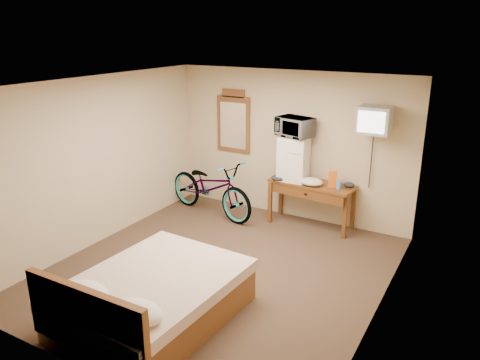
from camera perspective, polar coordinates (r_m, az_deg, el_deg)
The scene contains 13 objects.
room at distance 5.98m, azimuth -2.70°, elevation -0.40°, with size 4.60×4.64×2.50m.
desk at distance 7.67m, azimuth 8.62°, elevation -1.22°, with size 1.43×0.65×0.75m.
mini_fridge at distance 7.67m, azimuth 6.55°, elevation 2.64°, with size 0.48×0.47×0.73m.
microwave at distance 7.55m, azimuth 6.69°, elevation 6.45°, with size 0.57×0.38×0.31m, color white.
snack_bag at distance 7.47m, azimuth 11.22°, elevation 0.12°, with size 0.13×0.08×0.26m, color orange.
blue_cup at distance 7.42m, azimuth 11.97°, elevation -0.59°, with size 0.08×0.08×0.13m, color #3C86CE.
cloth_cream at distance 7.52m, azimuth 8.69°, elevation -0.21°, with size 0.38×0.29×0.12m, color silver.
cloth_dark_a at distance 7.68m, azimuth 4.74°, elevation 0.25°, with size 0.25×0.19×0.09m, color black.
cloth_dark_b at distance 7.55m, azimuth 13.17°, elevation -0.58°, with size 0.17×0.14×0.08m, color black.
crt_television at distance 7.12m, azimuth 16.10°, elevation 7.04°, with size 0.47×0.58×0.40m.
wall_mirror at distance 8.34m, azimuth -0.79°, elevation 7.09°, with size 0.65×0.04×1.11m.
bicycle at distance 8.16m, azimuth -3.60°, elevation -0.86°, with size 0.66×1.90×1.00m, color black.
bed at distance 5.42m, azimuth -10.96°, elevation -14.05°, with size 1.61×2.08×0.90m.
Camera 1 is at (3.04, -4.79, 3.16)m, focal length 35.00 mm.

